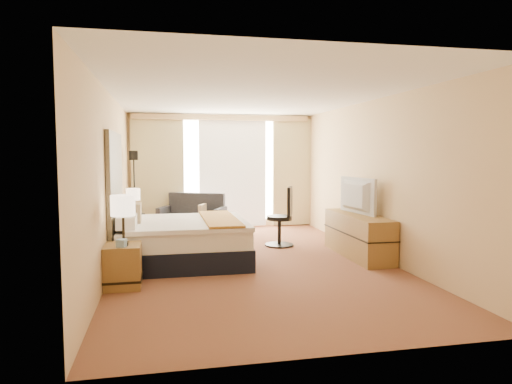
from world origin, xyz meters
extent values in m
cube|color=#5C1A1C|center=(0.00, 0.00, 0.00)|extent=(4.20, 7.00, 0.02)
cube|color=white|center=(0.00, 0.00, 2.60)|extent=(4.20, 7.00, 0.02)
cube|color=#E1C089|center=(0.00, 3.50, 1.30)|extent=(4.20, 0.02, 2.60)
cube|color=#E1C089|center=(0.00, -3.50, 1.30)|extent=(4.20, 0.02, 2.60)
cube|color=#E1C089|center=(-2.10, 0.00, 1.30)|extent=(0.02, 7.00, 2.60)
cube|color=#E1C089|center=(2.10, 0.00, 1.30)|extent=(0.02, 7.00, 2.60)
cube|color=black|center=(-2.06, 0.20, 1.28)|extent=(0.06, 1.85, 1.50)
cube|color=olive|center=(-1.87, -1.05, 0.28)|extent=(0.45, 0.52, 0.55)
cube|color=olive|center=(-1.87, 1.45, 0.28)|extent=(0.45, 0.52, 0.55)
cube|color=olive|center=(1.83, 0.00, 0.35)|extent=(0.50, 1.80, 0.70)
cube|color=silver|center=(0.25, 3.47, 1.32)|extent=(2.30, 0.02, 2.30)
cube|color=beige|center=(-1.45, 3.38, 1.27)|extent=(1.15, 0.09, 2.50)
cube|color=beige|center=(1.65, 3.38, 1.27)|extent=(0.90, 0.09, 2.50)
cube|color=white|center=(0.25, 3.43, 1.27)|extent=(1.55, 0.04, 2.50)
cube|color=#E1C089|center=(0.00, 3.34, 2.52)|extent=(4.00, 0.16, 0.12)
cube|color=black|center=(-1.05, 0.14, 0.16)|extent=(1.96, 1.77, 0.33)
cube|color=white|center=(-1.05, 0.14, 0.47)|extent=(1.91, 1.73, 0.28)
cube|color=white|center=(-0.98, 0.14, 0.63)|extent=(1.79, 1.79, 0.07)
cube|color=#AF7528|center=(-0.47, 0.14, 0.68)|extent=(0.51, 1.79, 0.04)
cube|color=white|center=(-1.86, -0.29, 0.75)|extent=(0.26, 0.73, 0.17)
cube|color=white|center=(-1.86, 0.57, 0.75)|extent=(0.26, 0.73, 0.17)
cube|color=beige|center=(-1.73, 0.14, 0.78)|extent=(0.09, 0.39, 0.34)
cube|color=#541819|center=(-0.74, 2.73, 0.12)|extent=(1.54, 1.22, 0.24)
cube|color=#2F2F34|center=(-0.76, 2.69, 0.32)|extent=(1.39, 1.04, 0.16)
cube|color=#2F2F34|center=(-0.62, 3.00, 0.58)|extent=(1.21, 0.63, 0.53)
cube|color=#2F2F34|center=(-1.31, 2.99, 0.35)|extent=(0.38, 0.71, 0.44)
cube|color=#2F2F34|center=(-0.16, 2.48, 0.35)|extent=(0.38, 0.71, 0.44)
cube|color=beige|center=(-0.53, 2.59, 0.49)|extent=(0.21, 0.34, 0.31)
cube|color=black|center=(-1.90, 2.30, 0.01)|extent=(0.22, 0.22, 0.02)
cylinder|color=black|center=(-1.90, 2.30, 0.81)|extent=(0.03, 0.03, 1.57)
cube|color=black|center=(-1.90, 2.30, 1.67)|extent=(0.16, 0.16, 0.18)
cylinder|color=black|center=(0.76, 1.09, 0.02)|extent=(0.53, 0.53, 0.03)
cylinder|color=black|center=(0.76, 1.09, 0.28)|extent=(0.06, 0.06, 0.48)
cylinder|color=black|center=(0.76, 1.09, 0.52)|extent=(0.47, 0.47, 0.07)
cube|color=black|center=(0.94, 1.02, 0.83)|extent=(0.21, 0.42, 0.53)
cube|color=black|center=(-1.85, -1.11, 0.57)|extent=(0.11, 0.11, 0.04)
cylinder|color=black|center=(-1.85, -1.11, 0.78)|extent=(0.03, 0.03, 0.38)
cylinder|color=beige|center=(-1.85, -1.11, 1.06)|extent=(0.30, 0.30, 0.26)
cube|color=black|center=(-1.88, 1.52, 0.57)|extent=(0.09, 0.09, 0.04)
cylinder|color=black|center=(-1.88, 1.52, 0.74)|extent=(0.03, 0.03, 0.31)
cylinder|color=beige|center=(-1.88, 1.52, 0.97)|extent=(0.25, 0.25, 0.21)
cube|color=#80A4C7|center=(-1.87, -1.20, 0.60)|extent=(0.13, 0.13, 0.10)
cube|color=black|center=(-1.78, 1.55, 0.58)|extent=(0.20, 0.18, 0.07)
imported|color=black|center=(1.78, 0.15, 1.00)|extent=(0.27, 1.06, 0.61)
camera|label=1|loc=(-1.36, -7.01, 1.71)|focal=32.00mm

